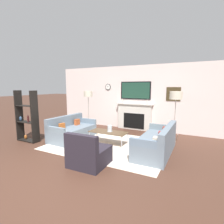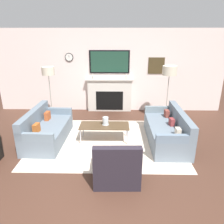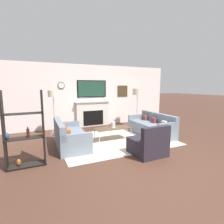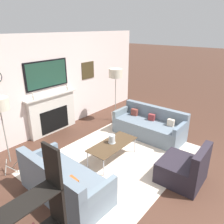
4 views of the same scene
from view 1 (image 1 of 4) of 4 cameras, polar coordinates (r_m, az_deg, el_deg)
ground_plane at (r=4.09m, az=-15.00°, el=-18.59°), size 60.00×60.00×0.00m
fireplace_wall at (r=7.51m, az=7.70°, el=3.73°), size 7.59×0.28×2.70m
area_rug at (r=5.61m, az=-0.92°, el=-10.67°), size 3.59×2.69×0.01m
couch_left at (r=6.34m, az=-13.00°, el=-6.02°), size 0.88×1.75×0.80m
couch_right at (r=5.03m, az=14.46°, el=-9.81°), size 0.82×1.89×0.79m
armchair at (r=4.21m, az=-7.66°, el=-13.56°), size 0.83×0.83×0.82m
coffee_table at (r=5.56m, az=-1.19°, el=-6.69°), size 1.21×0.54×0.41m
hurricane_candle at (r=5.56m, az=-0.75°, el=-5.52°), size 0.17×0.17×0.19m
floor_lamp_left at (r=7.42m, az=-7.80°, el=5.63°), size 0.36×0.36×1.64m
floor_lamp_right at (r=6.13m, az=20.16°, el=4.92°), size 0.41×0.41×1.68m
shelf_unit at (r=6.47m, az=-26.08°, el=-1.87°), size 0.81×0.28×1.70m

